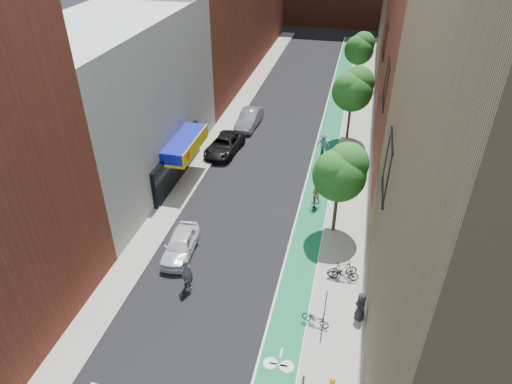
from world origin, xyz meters
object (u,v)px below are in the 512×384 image
Objects in this scene: parked_car_silver at (249,119)px; cyclist_lane_far at (323,147)px; cyclist_lead at (187,279)px; cyclist_lane_near at (315,197)px; parked_car_white at (180,245)px; pedestrian at (361,306)px; parked_car_black at (224,145)px; fire_hydrant at (332,384)px; cyclist_lane_mid at (329,170)px.

cyclist_lane_far reaches higher than parked_car_silver.
cyclist_lead reaches higher than cyclist_lane_near.
parked_car_white is 1.91× the size of cyclist_lead.
parked_car_black is at bearing -122.11° from pedestrian.
fire_hydrant is at bearing 151.14° from cyclist_lead.
parked_car_silver is 24.75m from pedestrian.
parked_car_black is 20.36m from pedestrian.
parked_car_black is 23.64m from fire_hydrant.
cyclist_lane_far is at bearing -89.53° from cyclist_lane_mid.
cyclist_lane_mid is 3.76m from cyclist_lane_far.
cyclist_lane_mid is at bearing 48.69° from parked_car_white.
cyclist_lane_far is at bearing -109.04° from cyclist_lead.
cyclist_lead reaches higher than parked_car_black.
cyclist_lane_mid is at bearing -9.03° from parked_car_black.
parked_car_silver is at bearing -25.71° from cyclist_lane_far.
parked_car_white is at bearing 143.74° from fire_hydrant.
pedestrian is at bearing 88.29° from cyclist_lane_mid.
fire_hydrant is (2.54, -14.40, -0.26)m from cyclist_lane_near.
cyclist_lane_far is 22.23m from fire_hydrant.
parked_car_silver is 6.12× the size of fire_hydrant.
parked_car_white is at bearing 68.77° from cyclist_lane_far.
parked_car_black is at bearing -81.74° from cyclist_lead.
parked_car_black is 16.49m from cyclist_lead.
cyclist_lead is at bearing -67.45° from parked_car_white.
parked_car_black is 8.45m from cyclist_lane_far.
cyclist_lead is at bearing 54.27° from cyclist_lane_near.
fire_hydrant is at bearing 95.69° from cyclist_lane_near.
cyclist_lead is 9.70m from fire_hydrant.
cyclist_lane_mid reaches higher than parked_car_silver.
cyclist_lane_near is at bearing 67.35° from cyclist_lane_mid.
cyclist_lead is 18.42m from cyclist_lane_far.
parked_car_white is 0.88× the size of parked_car_silver.
cyclist_lane_near is (7.48, 7.05, 0.11)m from parked_car_white.
cyclist_lead is 2.83× the size of fire_hydrant.
cyclist_lane_near is (8.64, -6.42, 0.13)m from parked_car_black.
parked_car_silver is 2.39× the size of cyclist_lane_near.
parked_car_black is 2.30× the size of cyclist_lead.
parked_car_black is 1.06× the size of parked_car_silver.
parked_car_silver is at bearing -61.44° from cyclist_lane_near.
cyclist_lane_mid is 1.25× the size of pedestrian.
parked_car_white is 10.28m from cyclist_lane_near.
cyclist_lane_near is (7.82, -12.10, 0.05)m from parked_car_silver.
cyclist_lane_mid is at bearing 95.92° from fire_hydrant.
cyclist_lead reaches higher than cyclist_lane_far.
parked_car_white is 3.17m from cyclist_lead.
parked_car_white is at bearing -79.46° from parked_car_black.
cyclist_lane_far is at bearing -146.56° from pedestrian.
pedestrian reaches higher than parked_car_black.
cyclist_lane_near is at bearing -122.30° from cyclist_lead.
cyclist_lane_far reaches higher than parked_car_white.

